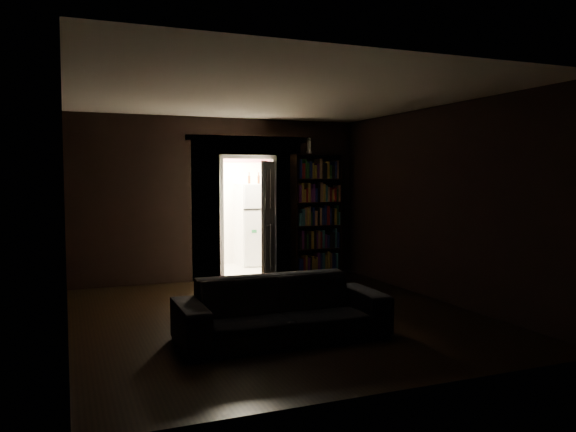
# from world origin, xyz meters

# --- Properties ---
(ground) EXTENTS (5.50, 5.50, 0.00)m
(ground) POSITION_xyz_m (0.00, 0.00, 0.00)
(ground) COLOR black
(ground) RESTS_ON ground
(room_walls) EXTENTS (5.02, 5.61, 2.84)m
(room_walls) POSITION_xyz_m (-0.01, 1.07, 1.68)
(room_walls) COLOR black
(room_walls) RESTS_ON ground
(kitchen_alcove) EXTENTS (2.20, 1.80, 2.60)m
(kitchen_alcove) POSITION_xyz_m (0.50, 3.87, 1.21)
(kitchen_alcove) COLOR #BBB7A3
(kitchen_alcove) RESTS_ON ground
(sofa) EXTENTS (2.31, 1.00, 0.89)m
(sofa) POSITION_xyz_m (-0.30, -0.97, 0.44)
(sofa) COLOR black
(sofa) RESTS_ON ground
(bookshelf) EXTENTS (0.91, 0.36, 2.20)m
(bookshelf) POSITION_xyz_m (1.75, 2.59, 1.10)
(bookshelf) COLOR black
(bookshelf) RESTS_ON ground
(refrigerator) EXTENTS (0.77, 0.71, 1.65)m
(refrigerator) POSITION_xyz_m (1.10, 4.11, 0.82)
(refrigerator) COLOR white
(refrigerator) RESTS_ON ground
(door) EXTENTS (0.50, 0.74, 2.05)m
(door) POSITION_xyz_m (0.74, 2.37, 1.02)
(door) COLOR white
(door) RESTS_ON ground
(figurine) EXTENTS (0.12, 0.12, 0.29)m
(figurine) POSITION_xyz_m (1.59, 2.57, 2.34)
(figurine) COLOR silver
(figurine) RESTS_ON bookshelf
(bottles) EXTENTS (0.57, 0.15, 0.23)m
(bottles) POSITION_xyz_m (1.13, 4.03, 1.77)
(bottles) COLOR black
(bottles) RESTS_ON refrigerator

